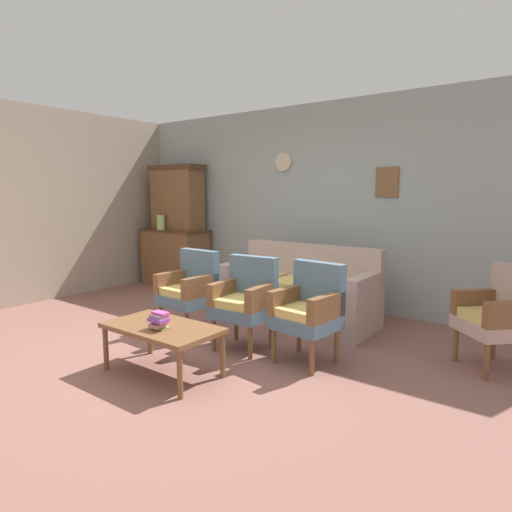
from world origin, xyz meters
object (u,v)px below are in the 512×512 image
Objects in this scene: side_cabinet at (175,257)px; armchair_row_middle at (190,288)px; floral_couch at (299,295)px; armchair_near_cabinet at (309,308)px; book_stack_on_table at (159,321)px; wingback_chair_by_fireplace at (498,313)px; armchair_by_doorway at (245,298)px; coffee_table at (162,331)px; vase_on_cabinet at (161,222)px.

armchair_row_middle is (1.98, -1.62, 0.03)m from side_cabinet.
floral_couch and armchair_row_middle have the same top height.
armchair_row_middle is 1.00× the size of armchair_near_cabinet.
floral_couch is 10.69× the size of book_stack_on_table.
side_cabinet reaches higher than wingback_chair_by_fireplace.
side_cabinet reaches higher than book_stack_on_table.
armchair_by_doorway is 0.90× the size of coffee_table.
floral_couch is at bearing 55.21° from armchair_row_middle.
side_cabinet is 3.79m from armchair_near_cabinet.
floral_couch reaches higher than coffee_table.
wingback_chair_by_fireplace is (4.96, -0.58, -0.55)m from vase_on_cabinet.
armchair_by_doorway is 1.00× the size of armchair_near_cabinet.
side_cabinet reaches higher than floral_couch.
book_stack_on_table reaches higher than coffee_table.
armchair_row_middle is 0.79m from armchair_by_doorway.
armchair_row_middle is 1.00× the size of wingback_chair_by_fireplace.
book_stack_on_table is (-0.11, -1.00, -0.01)m from armchair_by_doorway.
book_stack_on_table is at bearing -91.78° from floral_couch.
side_cabinet is 2.55m from armchair_row_middle.
side_cabinet is at bearing 135.19° from book_stack_on_table.
floral_couch is (2.72, -0.55, -0.14)m from side_cabinet.
armchair_by_doorway is at bearing -1.58° from armchair_row_middle.
wingback_chair_by_fireplace reaches higher than coffee_table.
coffee_table is at bearing -100.34° from armchair_by_doorway.
vase_on_cabinet is at bearing 153.05° from armchair_by_doorway.
vase_on_cabinet reaches higher than armchair_near_cabinet.
armchair_near_cabinet is at bearing -149.22° from wingback_chair_by_fireplace.
side_cabinet is at bearing 53.68° from vase_on_cabinet.
coffee_table is (-2.24, -1.81, -0.12)m from wingback_chair_by_fireplace.
vase_on_cabinet reaches higher than coffee_table.
vase_on_cabinet is 0.27× the size of armchair_by_doorway.
book_stack_on_table is (2.78, -2.46, -0.56)m from vase_on_cabinet.
floral_couch is 2.03× the size of armchair_near_cabinet.
armchair_near_cabinet is at bearing -24.62° from side_cabinet.
vase_on_cabinet is 3.29m from armchair_by_doorway.
floral_couch is 1.31m from armchair_row_middle.
armchair_by_doorway is 0.94m from coffee_table.
wingback_chair_by_fireplace is (1.39, 0.83, 0.00)m from armchair_near_cabinet.
book_stack_on_table is at bearing -126.71° from armchair_near_cabinet.
book_stack_on_table is at bearing -96.31° from armchair_by_doorway.
book_stack_on_table is (0.06, -0.08, 0.12)m from coffee_table.
wingback_chair_by_fireplace is (2.11, -0.20, 0.17)m from floral_couch.
floral_couch is 2.03× the size of armchair_by_doorway.
armchair_by_doorway is 2.25m from wingback_chair_by_fireplace.
floral_couch is 2.01m from coffee_table.
wingback_chair_by_fireplace is 0.90× the size of coffee_table.
armchair_near_cabinet is at bearing 53.29° from book_stack_on_table.
vase_on_cabinet is 3.87m from armchair_near_cabinet.
armchair_row_middle and armchair_near_cabinet have the same top height.
coffee_table is at bearing -41.21° from vase_on_cabinet.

